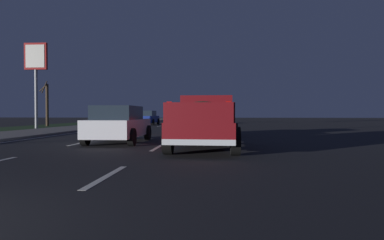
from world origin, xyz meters
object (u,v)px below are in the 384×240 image
sedan_red (208,122)px  sedan_white (119,124)px  sedan_blue (147,118)px  bare_tree_far (47,103)px  pickup_truck (206,121)px  gas_price_sign (36,64)px

sedan_red → sedan_white: 5.86m
sedan_blue → bare_tree_far: 10.09m
pickup_truck → gas_price_sign: (14.88, 14.56, 4.33)m
sedan_white → bare_tree_far: bare_tree_far is taller
sedan_blue → gas_price_sign: (-9.06, 7.41, 4.53)m
sedan_white → bare_tree_far: size_ratio=1.00×
sedan_blue → gas_price_sign: 12.55m
pickup_truck → gas_price_sign: size_ratio=0.78×
sedan_blue → sedan_white: bearing=-171.1°
gas_price_sign → bare_tree_far: bearing=19.0°
sedan_red → pickup_truck: bearing=-179.0°
sedan_red → bare_tree_far: size_ratio=1.00×
pickup_truck → bare_tree_far: 25.78m
pickup_truck → sedan_white: 4.26m
sedan_blue → bare_tree_far: bare_tree_far is taller
bare_tree_far → pickup_truck: bearing=-140.7°
pickup_truck → sedan_white: size_ratio=1.24×
sedan_red → gas_price_sign: (8.19, 14.44, 4.53)m
sedan_red → sedan_white: size_ratio=1.00×
pickup_truck → sedan_red: pickup_truck is taller
sedan_red → sedan_blue: bearing=22.2°
gas_price_sign → pickup_truck: bearing=-135.6°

